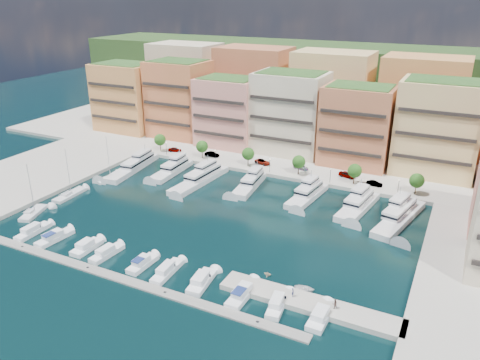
% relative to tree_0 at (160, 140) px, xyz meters
% --- Properties ---
extents(ground, '(400.00, 400.00, 0.00)m').
position_rel_tree_0_xyz_m(ground, '(40.00, -33.50, -4.74)').
color(ground, black).
rests_on(ground, ground).
extents(north_quay, '(220.00, 64.00, 2.00)m').
position_rel_tree_0_xyz_m(north_quay, '(40.00, 28.50, -4.74)').
color(north_quay, '#9E998E').
rests_on(north_quay, ground).
extents(west_quay, '(34.00, 76.00, 2.00)m').
position_rel_tree_0_xyz_m(west_quay, '(-22.00, -41.50, -4.74)').
color(west_quay, '#9E998E').
rests_on(west_quay, ground).
extents(hillside, '(240.00, 40.00, 58.00)m').
position_rel_tree_0_xyz_m(hillside, '(40.00, 76.50, -4.74)').
color(hillside, '#223817').
rests_on(hillside, ground).
extents(south_pontoon, '(72.00, 2.20, 0.35)m').
position_rel_tree_0_xyz_m(south_pontoon, '(37.00, -63.50, -4.74)').
color(south_pontoon, gray).
rests_on(south_pontoon, ground).
extents(finger_pier, '(32.00, 5.00, 2.00)m').
position_rel_tree_0_xyz_m(finger_pier, '(70.00, -55.50, -4.74)').
color(finger_pier, '#9E998E').
rests_on(finger_pier, ground).
extents(apartment_0, '(22.00, 16.50, 24.80)m').
position_rel_tree_0_xyz_m(apartment_0, '(-26.00, 16.49, 8.57)').
color(apartment_0, '#D88E4F').
rests_on(apartment_0, north_quay).
extents(apartment_1, '(20.00, 16.50, 26.80)m').
position_rel_tree_0_xyz_m(apartment_1, '(-4.00, 18.49, 9.57)').
color(apartment_1, '#D36C46').
rests_on(apartment_1, north_quay).
extents(apartment_2, '(20.00, 15.50, 22.80)m').
position_rel_tree_0_xyz_m(apartment_2, '(17.00, 16.49, 7.57)').
color(apartment_2, tan).
rests_on(apartment_2, north_quay).
extents(apartment_3, '(22.00, 16.50, 25.80)m').
position_rel_tree_0_xyz_m(apartment_3, '(38.00, 18.49, 9.07)').
color(apartment_3, beige).
rests_on(apartment_3, north_quay).
extents(apartment_4, '(20.00, 15.50, 23.80)m').
position_rel_tree_0_xyz_m(apartment_4, '(60.00, 16.49, 8.07)').
color(apartment_4, '#C66E4A').
rests_on(apartment_4, north_quay).
extents(apartment_5, '(22.00, 16.50, 26.80)m').
position_rel_tree_0_xyz_m(apartment_5, '(82.00, 18.49, 9.57)').
color(apartment_5, '#DEC575').
rests_on(apartment_5, north_quay).
extents(backblock_0, '(26.00, 18.00, 30.00)m').
position_rel_tree_0_xyz_m(backblock_0, '(-15.00, 40.50, 11.26)').
color(backblock_0, beige).
rests_on(backblock_0, north_quay).
extents(backblock_1, '(26.00, 18.00, 30.00)m').
position_rel_tree_0_xyz_m(backblock_1, '(15.00, 40.50, 11.26)').
color(backblock_1, '#C66E4A').
rests_on(backblock_1, north_quay).
extents(backblock_2, '(26.00, 18.00, 30.00)m').
position_rel_tree_0_xyz_m(backblock_2, '(45.00, 40.50, 11.26)').
color(backblock_2, '#DEC575').
rests_on(backblock_2, north_quay).
extents(backblock_3, '(26.00, 18.00, 30.00)m').
position_rel_tree_0_xyz_m(backblock_3, '(75.00, 40.50, 11.26)').
color(backblock_3, '#D88E4F').
rests_on(backblock_3, north_quay).
extents(tree_0, '(3.80, 3.80, 5.65)m').
position_rel_tree_0_xyz_m(tree_0, '(0.00, 0.00, 0.00)').
color(tree_0, '#473323').
rests_on(tree_0, north_quay).
extents(tree_1, '(3.80, 3.80, 5.65)m').
position_rel_tree_0_xyz_m(tree_1, '(16.00, 0.00, 0.00)').
color(tree_1, '#473323').
rests_on(tree_1, north_quay).
extents(tree_2, '(3.80, 3.80, 5.65)m').
position_rel_tree_0_xyz_m(tree_2, '(32.00, 0.00, 0.00)').
color(tree_2, '#473323').
rests_on(tree_2, north_quay).
extents(tree_3, '(3.80, 3.80, 5.65)m').
position_rel_tree_0_xyz_m(tree_3, '(48.00, 0.00, 0.00)').
color(tree_3, '#473323').
rests_on(tree_3, north_quay).
extents(tree_4, '(3.80, 3.80, 5.65)m').
position_rel_tree_0_xyz_m(tree_4, '(64.00, 0.00, 0.00)').
color(tree_4, '#473323').
rests_on(tree_4, north_quay).
extents(tree_5, '(3.80, 3.80, 5.65)m').
position_rel_tree_0_xyz_m(tree_5, '(80.00, 0.00, 0.00)').
color(tree_5, '#473323').
rests_on(tree_5, north_quay).
extents(lamppost_0, '(0.30, 0.30, 4.20)m').
position_rel_tree_0_xyz_m(lamppost_0, '(4.00, -2.30, -0.92)').
color(lamppost_0, black).
rests_on(lamppost_0, north_quay).
extents(lamppost_1, '(0.30, 0.30, 4.20)m').
position_rel_tree_0_xyz_m(lamppost_1, '(22.00, -2.30, -0.92)').
color(lamppost_1, black).
rests_on(lamppost_1, north_quay).
extents(lamppost_2, '(0.30, 0.30, 4.20)m').
position_rel_tree_0_xyz_m(lamppost_2, '(40.00, -2.30, -0.92)').
color(lamppost_2, black).
rests_on(lamppost_2, north_quay).
extents(lamppost_3, '(0.30, 0.30, 4.20)m').
position_rel_tree_0_xyz_m(lamppost_3, '(58.00, -2.30, -0.92)').
color(lamppost_3, black).
rests_on(lamppost_3, north_quay).
extents(lamppost_4, '(0.30, 0.30, 4.20)m').
position_rel_tree_0_xyz_m(lamppost_4, '(76.00, -2.30, -0.92)').
color(lamppost_4, black).
rests_on(lamppost_4, north_quay).
extents(yacht_0, '(7.37, 24.34, 7.30)m').
position_rel_tree_0_xyz_m(yacht_0, '(1.44, -15.48, -3.53)').
color(yacht_0, silver).
rests_on(yacht_0, ground).
extents(yacht_1, '(5.22, 18.38, 7.30)m').
position_rel_tree_0_xyz_m(yacht_1, '(13.47, -12.88, -3.65)').
color(yacht_1, silver).
rests_on(yacht_1, ground).
extents(yacht_2, '(6.27, 23.83, 7.30)m').
position_rel_tree_0_xyz_m(yacht_2, '(24.66, -15.29, -3.53)').
color(yacht_2, silver).
rests_on(yacht_2, ground).
extents(yacht_3, '(5.99, 17.83, 7.30)m').
position_rel_tree_0_xyz_m(yacht_3, '(38.66, -12.51, -3.53)').
color(yacht_3, silver).
rests_on(yacht_3, ground).
extents(yacht_4, '(6.39, 18.11, 7.30)m').
position_rel_tree_0_xyz_m(yacht_4, '(55.19, -12.66, -3.65)').
color(yacht_4, silver).
rests_on(yacht_4, ground).
extents(yacht_5, '(7.24, 19.37, 7.30)m').
position_rel_tree_0_xyz_m(yacht_5, '(68.43, -13.16, -3.53)').
color(yacht_5, silver).
rests_on(yacht_5, ground).
extents(yacht_6, '(9.21, 23.45, 7.30)m').
position_rel_tree_0_xyz_m(yacht_6, '(78.61, -15.04, -3.53)').
color(yacht_6, silver).
rests_on(yacht_6, ground).
extents(cruiser_0, '(2.68, 8.78, 2.55)m').
position_rel_tree_0_xyz_m(cruiser_0, '(6.95, -58.10, -4.20)').
color(cruiser_0, white).
rests_on(cruiser_0, ground).
extents(cruiser_1, '(3.40, 8.89, 2.66)m').
position_rel_tree_0_xyz_m(cruiser_1, '(13.49, -58.12, -4.17)').
color(cruiser_1, white).
rests_on(cruiser_1, ground).
extents(cruiser_2, '(2.91, 7.24, 2.55)m').
position_rel_tree_0_xyz_m(cruiser_2, '(22.56, -58.08, -4.20)').
color(cruiser_2, white).
rests_on(cruiser_2, ground).
extents(cruiser_3, '(2.99, 8.10, 2.55)m').
position_rel_tree_0_xyz_m(cruiser_3, '(27.95, -58.09, -4.20)').
color(cruiser_3, white).
rests_on(cruiser_3, ground).
extents(cruiser_4, '(2.69, 7.40, 2.66)m').
position_rel_tree_0_xyz_m(cruiser_4, '(36.91, -58.10, -4.17)').
color(cruiser_4, white).
rests_on(cruiser_4, ground).
extents(cruiser_5, '(2.88, 8.81, 2.55)m').
position_rel_tree_0_xyz_m(cruiser_5, '(42.68, -58.10, -4.20)').
color(cruiser_5, white).
rests_on(cruiser_5, ground).
extents(cruiser_6, '(3.70, 8.38, 2.55)m').
position_rel_tree_0_xyz_m(cruiser_6, '(50.29, -58.09, -4.20)').
color(cruiser_6, white).
rests_on(cruiser_6, ground).
extents(cruiser_7, '(2.86, 8.99, 2.66)m').
position_rel_tree_0_xyz_m(cruiser_7, '(58.67, -58.12, -4.17)').
color(cruiser_7, white).
rests_on(cruiser_7, ground).
extents(cruiser_8, '(3.36, 8.28, 2.55)m').
position_rel_tree_0_xyz_m(cruiser_8, '(65.28, -58.09, -4.20)').
color(cruiser_8, white).
rests_on(cruiser_8, ground).
extents(cruiser_9, '(2.87, 7.73, 2.55)m').
position_rel_tree_0_xyz_m(cruiser_9, '(72.79, -58.08, -4.20)').
color(cruiser_9, white).
rests_on(cruiser_9, ground).
extents(sailboat_2, '(5.05, 8.64, 13.20)m').
position_rel_tree_0_xyz_m(sailboat_2, '(0.72, -25.75, -4.42)').
color(sailboat_2, silver).
rests_on(sailboat_2, ground).
extents(sailboat_0, '(5.47, 9.06, 13.20)m').
position_rel_tree_0_xyz_m(sailboat_0, '(-0.76, -51.30, -4.43)').
color(sailboat_0, silver).
rests_on(sailboat_0, ground).
extents(sailboat_1, '(3.23, 10.23, 13.20)m').
position_rel_tree_0_xyz_m(sailboat_1, '(-0.94, -39.32, -4.44)').
color(sailboat_1, silver).
rests_on(sailboat_1, ground).
extents(tender_1, '(1.57, 1.36, 0.82)m').
position_rel_tree_0_xyz_m(tender_1, '(60.02, -50.14, -4.33)').
color(tender_1, beige).
rests_on(tender_1, ground).
extents(tender_2, '(4.14, 3.34, 0.76)m').
position_rel_tree_0_xyz_m(tender_2, '(67.78, -51.56, -4.36)').
color(tender_2, silver).
rests_on(tender_2, ground).
extents(car_0, '(4.58, 2.84, 1.46)m').
position_rel_tree_0_xyz_m(car_0, '(4.83, 1.26, -3.01)').
color(car_0, gray).
rests_on(car_0, north_quay).
extents(car_1, '(4.72, 1.74, 1.54)m').
position_rel_tree_0_xyz_m(car_1, '(18.16, 2.39, -2.97)').
color(car_1, gray).
rests_on(car_1, north_quay).
extents(car_2, '(5.46, 3.62, 1.39)m').
position_rel_tree_0_xyz_m(car_2, '(35.37, 3.25, -3.05)').
color(car_2, gray).
rests_on(car_2, north_quay).
extents(car_3, '(5.16, 3.10, 1.40)m').
position_rel_tree_0_xyz_m(car_3, '(47.28, 4.22, -3.04)').
color(car_3, gray).
rests_on(car_3, north_quay).
extents(car_4, '(5.19, 3.22, 1.65)m').
position_rel_tree_0_xyz_m(car_4, '(61.20, 3.78, -2.92)').
color(car_4, gray).
rests_on(car_4, north_quay).
extents(car_5, '(4.29, 1.50, 1.41)m').
position_rel_tree_0_xyz_m(car_5, '(69.41, 0.77, -3.04)').
color(car_5, gray).
rests_on(car_5, north_quay).
extents(person_0, '(0.61, 0.72, 1.67)m').
position_rel_tree_0_xyz_m(person_0, '(66.99, -55.42, -2.91)').
color(person_0, navy).
rests_on(person_0, finger_pier).
extents(person_1, '(1.08, 1.07, 1.76)m').
position_rel_tree_0_xyz_m(person_1, '(74.33, -55.46, -2.86)').
color(person_1, '#4A332C').
rests_on(person_1, finger_pier).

